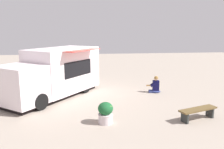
{
  "coord_description": "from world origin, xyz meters",
  "views": [
    {
      "loc": [
        0.26,
        11.96,
        3.44
      ],
      "look_at": [
        -1.08,
        0.77,
        1.2
      ],
      "focal_mm": 36.94,
      "sensor_mm": 36.0,
      "label": 1
    }
  ],
  "objects_px": {
    "food_truck": "(54,74)",
    "plaza_bench": "(198,111)",
    "planter_flowering_far": "(106,113)",
    "person_customer": "(155,86)",
    "planter_flowering_near": "(86,74)"
  },
  "relations": [
    {
      "from": "food_truck",
      "to": "plaza_bench",
      "type": "height_order",
      "value": "food_truck"
    },
    {
      "from": "plaza_bench",
      "to": "planter_flowering_far",
      "type": "bearing_deg",
      "value": -1.5
    },
    {
      "from": "food_truck",
      "to": "person_customer",
      "type": "height_order",
      "value": "food_truck"
    },
    {
      "from": "food_truck",
      "to": "planter_flowering_far",
      "type": "xyz_separation_m",
      "value": [
        -2.27,
        3.78,
        -0.75
      ]
    },
    {
      "from": "planter_flowering_far",
      "to": "plaza_bench",
      "type": "height_order",
      "value": "planter_flowering_far"
    },
    {
      "from": "food_truck",
      "to": "person_customer",
      "type": "relative_size",
      "value": 6.05
    },
    {
      "from": "food_truck",
      "to": "planter_flowering_far",
      "type": "height_order",
      "value": "food_truck"
    },
    {
      "from": "planter_flowering_far",
      "to": "person_customer",
      "type": "bearing_deg",
      "value": -128.63
    },
    {
      "from": "food_truck",
      "to": "planter_flowering_far",
      "type": "relative_size",
      "value": 6.88
    },
    {
      "from": "food_truck",
      "to": "plaza_bench",
      "type": "bearing_deg",
      "value": 146.33
    },
    {
      "from": "food_truck",
      "to": "plaza_bench",
      "type": "xyz_separation_m",
      "value": [
        -5.82,
        3.88,
        -0.82
      ]
    },
    {
      "from": "planter_flowering_near",
      "to": "plaza_bench",
      "type": "distance_m",
      "value": 8.79
    },
    {
      "from": "food_truck",
      "to": "planter_flowering_near",
      "type": "distance_m",
      "value": 4.21
    },
    {
      "from": "food_truck",
      "to": "planter_flowering_far",
      "type": "bearing_deg",
      "value": 120.99
    },
    {
      "from": "food_truck",
      "to": "plaza_bench",
      "type": "relative_size",
      "value": 3.33
    }
  ]
}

